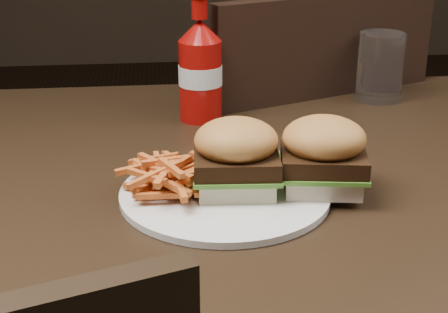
{
  "coord_description": "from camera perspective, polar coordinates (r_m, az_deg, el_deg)",
  "views": [
    {
      "loc": [
        -0.2,
        -0.85,
        1.11
      ],
      "look_at": [
        -0.12,
        -0.09,
        0.8
      ],
      "focal_mm": 55.0,
      "sensor_mm": 36.0,
      "label": 1
    }
  ],
  "objects": [
    {
      "name": "sandwich_half_a",
      "position": [
        0.83,
        1.0,
        -2.04
      ],
      "size": [
        0.1,
        0.09,
        0.02
      ],
      "primitive_type": "cube",
      "rotation": [
        0.0,
        0.0,
        -0.07
      ],
      "color": "beige",
      "rests_on": "plate"
    },
    {
      "name": "fries_pile",
      "position": [
        0.83,
        -3.89,
        -1.4
      ],
      "size": [
        0.11,
        0.11,
        0.04
      ],
      "primitive_type": null,
      "rotation": [
        0.0,
        0.0,
        -0.17
      ],
      "color": "#C9491F",
      "rests_on": "plate"
    },
    {
      "name": "chair_far",
      "position": [
        1.53,
        3.11,
        -4.28
      ],
      "size": [
        0.6,
        0.6,
        0.04
      ],
      "primitive_type": "cube",
      "rotation": [
        0.0,
        0.0,
        3.51
      ],
      "color": "black",
      "rests_on": "ground"
    },
    {
      "name": "sandwich_half_b",
      "position": [
        0.85,
        8.13,
        -1.83
      ],
      "size": [
        0.1,
        0.1,
        0.02
      ],
      "primitive_type": "cube",
      "rotation": [
        0.0,
        0.0,
        -0.15
      ],
      "color": "#F7E2C3",
      "rests_on": "plate"
    },
    {
      "name": "dining_table",
      "position": [
        0.95,
        6.57,
        -1.62
      ],
      "size": [
        1.2,
        0.8,
        0.04
      ],
      "primitive_type": "cube",
      "color": "black",
      "rests_on": "ground"
    },
    {
      "name": "tumbler",
      "position": [
        1.23,
        12.84,
        7.14
      ],
      "size": [
        0.09,
        0.09,
        0.12
      ],
      "primitive_type": "cylinder",
      "rotation": [
        0.0,
        0.0,
        -0.22
      ],
      "color": "white",
      "rests_on": "dining_table"
    },
    {
      "name": "ketchup_bottle",
      "position": [
        1.09,
        -1.97,
        6.13
      ],
      "size": [
        0.07,
        0.07,
        0.14
      ],
      "primitive_type": "cylinder",
      "rotation": [
        0.0,
        0.0,
        0.02
      ],
      "color": "#990B08",
      "rests_on": "dining_table"
    },
    {
      "name": "plate",
      "position": [
        0.84,
        0.07,
        -3.11
      ],
      "size": [
        0.26,
        0.26,
        0.01
      ],
      "primitive_type": "cylinder",
      "color": "white",
      "rests_on": "dining_table"
    }
  ]
}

